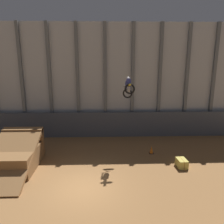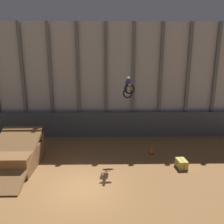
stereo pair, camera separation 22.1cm
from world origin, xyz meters
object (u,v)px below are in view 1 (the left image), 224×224
object	(u,v)px
rider_bike_solo	(129,88)
traffic_cone_near_ramp	(151,150)
dirt_ramp	(17,155)
hay_bale_trackside	(182,163)

from	to	relation	value
rider_bike_solo	traffic_cone_near_ramp	world-z (taller)	rider_bike_solo
dirt_ramp	rider_bike_solo	world-z (taller)	rider_bike_solo
dirt_ramp	rider_bike_solo	xyz separation A→B (m)	(7.72, 1.65, 4.34)
hay_bale_trackside	traffic_cone_near_ramp	bearing A→B (deg)	124.74
dirt_ramp	rider_bike_solo	bearing A→B (deg)	12.09
dirt_ramp	traffic_cone_near_ramp	xyz separation A→B (m)	(9.62, 1.85, -0.53)
dirt_ramp	hay_bale_trackside	xyz separation A→B (m)	(11.21, -0.44, -0.53)
traffic_cone_near_ramp	rider_bike_solo	bearing A→B (deg)	-174.02
traffic_cone_near_ramp	hay_bale_trackside	distance (m)	2.80
dirt_ramp	hay_bale_trackside	bearing A→B (deg)	-2.27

